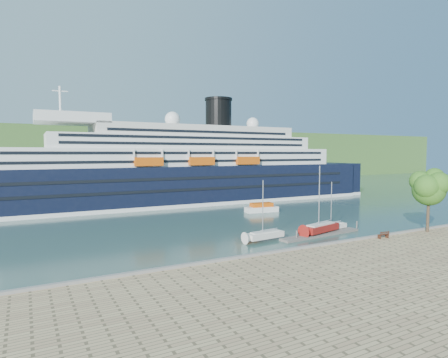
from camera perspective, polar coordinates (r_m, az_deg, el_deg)
ground at (r=54.83m, az=17.57°, el=-10.13°), size 400.00×400.00×0.00m
far_hillside at (r=185.94m, az=-16.34°, el=3.46°), size 400.00×50.00×24.00m
quay_coping at (r=54.43m, az=17.75°, el=-9.00°), size 220.00×0.50×0.30m
cruise_ship at (r=97.71m, az=-7.80°, el=4.48°), size 125.74×19.50×28.20m
park_bench at (r=58.66m, az=23.09°, el=-7.78°), size 1.82×0.87×1.13m
promenade_tree at (r=65.57m, az=28.73°, el=-2.51°), size 6.45×6.45×10.68m
floating_pontoon at (r=62.40m, az=14.57°, el=-8.19°), size 16.20×3.40×0.36m
sailboat_white_near at (r=56.38m, az=6.31°, el=-5.04°), size 6.93×2.51×8.76m
sailboat_red at (r=62.37m, az=14.59°, el=-3.39°), size 8.56×4.17×10.65m
sailboat_white_far at (r=65.81m, az=16.26°, el=-4.21°), size 6.36×2.47×8.01m
tender_launch at (r=84.35m, az=5.74°, el=-4.32°), size 7.79×3.58×2.08m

